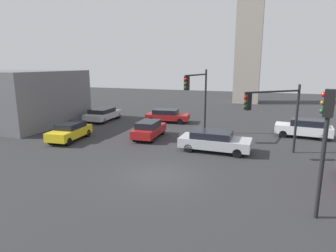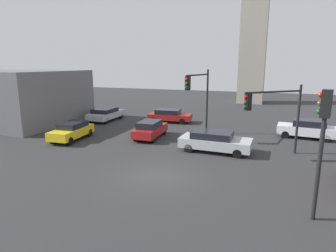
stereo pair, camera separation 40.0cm
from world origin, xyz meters
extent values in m
plane|color=#2D2D30|center=(0.00, 0.00, 0.00)|extent=(100.88, 100.88, 0.00)
cylinder|color=black|center=(7.28, -2.03, 2.49)|extent=(0.16, 0.16, 4.98)
cube|color=black|center=(7.28, -2.03, 4.48)|extent=(0.40, 0.40, 1.00)
sphere|color=red|center=(7.09, -1.97, 4.78)|extent=(0.20, 0.20, 0.20)
sphere|color=#594714|center=(7.09, -1.97, 4.48)|extent=(0.20, 0.20, 0.20)
sphere|color=#14471E|center=(7.09, -1.97, 4.18)|extent=(0.20, 0.20, 0.20)
cylinder|color=black|center=(0.29, 10.26, 2.72)|extent=(0.16, 0.16, 5.43)
cylinder|color=black|center=(-0.08, 8.40, 5.04)|extent=(0.86, 3.75, 0.12)
cube|color=black|center=(-0.40, 6.78, 4.49)|extent=(0.38, 0.38, 1.00)
sphere|color=red|center=(-0.44, 6.59, 4.79)|extent=(0.20, 0.20, 0.20)
sphere|color=#594714|center=(-0.44, 6.59, 4.49)|extent=(0.20, 0.20, 0.20)
sphere|color=#14471E|center=(-0.44, 6.59, 4.19)|extent=(0.20, 0.20, 0.20)
cylinder|color=black|center=(7.13, 6.78, 2.29)|extent=(0.16, 0.16, 4.58)
cylinder|color=black|center=(5.53, 5.41, 4.18)|extent=(3.27, 2.83, 0.12)
cube|color=black|center=(4.12, 4.20, 3.63)|extent=(0.45, 0.45, 1.00)
sphere|color=red|center=(3.97, 4.07, 3.93)|extent=(0.20, 0.20, 0.20)
sphere|color=#594714|center=(3.97, 4.07, 3.63)|extent=(0.20, 0.20, 0.20)
sphere|color=#14471E|center=(3.97, 4.07, 3.33)|extent=(0.20, 0.20, 0.20)
cube|color=silver|center=(8.16, 11.53, 0.64)|extent=(4.41, 2.16, 0.70)
cube|color=black|center=(8.37, 11.51, 1.23)|extent=(2.52, 1.77, 0.55)
cylinder|color=black|center=(6.65, 10.94, 0.29)|extent=(0.62, 0.37, 0.59)
cylinder|color=black|center=(6.78, 12.39, 0.29)|extent=(0.62, 0.37, 0.59)
cylinder|color=black|center=(9.54, 10.68, 0.29)|extent=(0.62, 0.37, 0.59)
cylinder|color=black|center=(9.67, 12.13, 0.29)|extent=(0.62, 0.37, 0.59)
cube|color=#ADB2B7|center=(2.04, 5.36, 0.61)|extent=(4.81, 2.15, 0.64)
cube|color=black|center=(1.80, 5.36, 1.14)|extent=(2.71, 1.85, 0.49)
cylinder|color=black|center=(3.68, 6.14, 0.29)|extent=(0.60, 0.38, 0.59)
cylinder|color=black|center=(3.64, 4.48, 0.29)|extent=(0.60, 0.38, 0.59)
cylinder|color=black|center=(0.45, 6.23, 0.29)|extent=(0.60, 0.38, 0.59)
cylinder|color=black|center=(0.40, 4.57, 0.29)|extent=(0.60, 0.38, 0.59)
cube|color=yellow|center=(-9.16, 4.45, 0.63)|extent=(2.01, 4.13, 0.65)
cube|color=black|center=(-9.17, 4.65, 1.14)|extent=(1.66, 2.36, 0.46)
cylinder|color=black|center=(-8.36, 3.15, 0.31)|extent=(0.35, 0.64, 0.61)
cylinder|color=black|center=(-9.74, 3.04, 0.31)|extent=(0.35, 0.64, 0.61)
cylinder|color=black|center=(-8.58, 5.87, 0.31)|extent=(0.35, 0.64, 0.61)
cylinder|color=black|center=(-9.96, 5.75, 0.31)|extent=(0.35, 0.64, 0.61)
cube|color=#ADB2B7|center=(-11.01, 12.35, 0.60)|extent=(2.21, 4.66, 0.60)
cube|color=black|center=(-11.01, 12.12, 1.09)|extent=(1.91, 2.62, 0.46)
cylinder|color=black|center=(-11.91, 13.90, 0.30)|extent=(0.39, 0.61, 0.61)
cylinder|color=black|center=(-10.18, 13.94, 0.30)|extent=(0.39, 0.61, 0.61)
cylinder|color=black|center=(-11.85, 10.76, 0.30)|extent=(0.39, 0.61, 0.61)
cylinder|color=black|center=(-10.12, 10.80, 0.30)|extent=(0.39, 0.61, 0.61)
cube|color=maroon|center=(-4.32, 13.80, 0.58)|extent=(4.49, 2.27, 0.56)
cube|color=black|center=(-4.53, 13.78, 1.07)|extent=(2.57, 1.88, 0.51)
cylinder|color=black|center=(-2.92, 14.70, 0.30)|extent=(0.63, 0.39, 0.60)
cylinder|color=black|center=(-2.78, 13.16, 0.30)|extent=(0.63, 0.39, 0.60)
cylinder|color=black|center=(-5.86, 14.44, 0.30)|extent=(0.63, 0.39, 0.60)
cylinder|color=black|center=(-5.72, 12.90, 0.30)|extent=(0.63, 0.39, 0.60)
cube|color=maroon|center=(-3.61, 7.22, 0.60)|extent=(1.81, 4.08, 0.63)
cube|color=black|center=(-3.60, 7.02, 1.14)|extent=(1.54, 2.31, 0.53)
cylinder|color=black|center=(-4.34, 8.55, 0.29)|extent=(0.32, 0.59, 0.58)
cylinder|color=black|center=(-3.00, 8.61, 0.29)|extent=(0.32, 0.59, 0.58)
cylinder|color=black|center=(-4.23, 5.83, 0.29)|extent=(0.32, 0.59, 0.58)
cylinder|color=black|center=(-2.88, 5.89, 0.29)|extent=(0.32, 0.59, 0.58)
cube|color=slate|center=(-20.58, 8.51, 2.61)|extent=(14.67, 9.96, 5.22)
camera|label=1|loc=(5.15, -13.44, 5.83)|focal=30.47mm
camera|label=2|loc=(5.52, -13.31, 5.83)|focal=30.47mm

